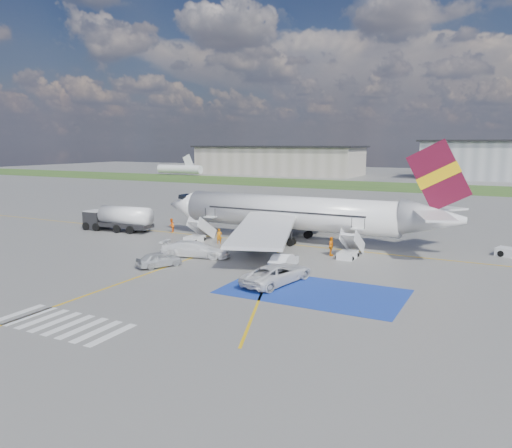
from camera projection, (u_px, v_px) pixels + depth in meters
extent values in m
plane|color=#60605E|center=(229.00, 266.00, 46.98)|extent=(400.00, 400.00, 0.00)
cube|color=#2D4C1E|center=(413.00, 187.00, 130.24)|extent=(400.00, 30.00, 0.01)
cube|color=gold|center=(281.00, 244.00, 57.49)|extent=(120.00, 0.20, 0.01)
cube|color=gold|center=(113.00, 286.00, 40.48)|extent=(0.20, 60.00, 0.01)
cube|color=gold|center=(281.00, 244.00, 57.49)|extent=(20.71, 56.45, 0.01)
cube|color=#193698|center=(313.00, 292.00, 38.93)|extent=(14.00, 8.00, 0.01)
cube|color=silver|center=(18.00, 313.00, 33.92)|extent=(0.60, 4.00, 0.01)
cube|color=silver|center=(30.00, 316.00, 33.38)|extent=(0.60, 4.00, 0.01)
cube|color=silver|center=(43.00, 319.00, 32.83)|extent=(0.60, 4.00, 0.01)
cube|color=silver|center=(56.00, 322.00, 32.29)|extent=(0.60, 4.00, 0.01)
cube|color=silver|center=(69.00, 325.00, 31.74)|extent=(0.60, 4.00, 0.01)
cube|color=silver|center=(83.00, 328.00, 31.20)|extent=(0.60, 4.00, 0.01)
cube|color=silver|center=(97.00, 332.00, 30.65)|extent=(0.60, 4.00, 0.01)
cube|color=silver|center=(112.00, 335.00, 30.11)|extent=(0.60, 4.00, 0.01)
cube|color=gray|center=(278.00, 161.00, 185.08)|extent=(60.00, 22.00, 10.00)
cube|color=gray|center=(504.00, 161.00, 155.26)|extent=(48.00, 18.00, 12.00)
cylinder|color=silver|center=(289.00, 212.00, 58.70)|extent=(26.00, 3.90, 3.90)
cone|color=silver|center=(184.00, 205.00, 65.51)|extent=(4.00, 3.90, 3.90)
cube|color=black|center=(188.00, 197.00, 65.07)|extent=(1.67, 1.90, 0.82)
cone|color=silver|center=(433.00, 218.00, 51.28)|extent=(6.50, 3.90, 3.90)
cube|color=silver|center=(264.00, 229.00, 50.89)|extent=(9.86, 15.95, 1.40)
cube|color=silver|center=(321.00, 209.00, 65.79)|extent=(9.86, 15.95, 1.40)
cylinder|color=#38383A|center=(268.00, 237.00, 54.11)|extent=(3.40, 2.10, 2.10)
cylinder|color=#38383A|center=(306.00, 222.00, 63.93)|extent=(3.40, 2.10, 2.10)
cube|color=#590F24|center=(439.00, 176.00, 50.44)|extent=(6.62, 0.30, 7.45)
cube|color=yellow|center=(439.00, 176.00, 50.44)|extent=(4.36, 0.40, 3.08)
cube|color=silver|center=(435.00, 216.00, 48.10)|extent=(4.73, 5.95, 0.49)
cube|color=silver|center=(444.00, 208.00, 53.70)|extent=(4.73, 5.95, 0.49)
cube|color=black|center=(282.00, 211.00, 56.93)|extent=(19.50, 0.04, 0.18)
cube|color=black|center=(295.00, 208.00, 60.36)|extent=(19.50, 0.04, 0.18)
cube|color=silver|center=(202.00, 228.00, 59.69)|extent=(1.40, 3.73, 2.32)
cube|color=silver|center=(210.00, 217.00, 61.18)|extent=(1.40, 1.00, 0.12)
cylinder|color=black|center=(205.00, 212.00, 61.41)|extent=(0.06, 0.06, 1.10)
cylinder|color=black|center=(215.00, 213.00, 60.78)|extent=(0.06, 0.06, 1.10)
cube|color=silver|center=(194.00, 239.00, 58.46)|extent=(1.60, 2.40, 0.70)
cube|color=silver|center=(352.00, 242.00, 51.29)|extent=(1.40, 3.73, 2.32)
cube|color=silver|center=(358.00, 229.00, 52.79)|extent=(1.40, 1.00, 0.12)
cylinder|color=black|center=(352.00, 223.00, 53.02)|extent=(0.06, 0.06, 1.10)
cylinder|color=black|center=(365.00, 224.00, 52.38)|extent=(0.06, 0.06, 1.10)
cube|color=silver|center=(347.00, 255.00, 50.07)|extent=(1.60, 2.40, 0.70)
cube|color=black|center=(96.00, 220.00, 67.03)|extent=(2.59, 2.59, 2.43)
cylinder|color=silver|center=(126.00, 216.00, 64.93)|extent=(7.33, 2.91, 2.43)
cube|color=black|center=(126.00, 225.00, 65.12)|extent=(7.33, 2.91, 0.53)
cube|color=silver|center=(141.00, 226.00, 65.41)|extent=(2.07, 1.65, 1.26)
cube|color=black|center=(141.00, 220.00, 65.30)|extent=(1.95, 1.54, 0.11)
imported|color=#A5A8AC|center=(159.00, 259.00, 46.57)|extent=(3.47, 4.54, 1.44)
imported|color=silver|center=(284.00, 261.00, 45.88)|extent=(2.01, 4.66, 1.49)
imported|color=silver|center=(278.00, 270.00, 41.20)|extent=(3.72, 6.16, 2.16)
imported|color=white|center=(195.00, 247.00, 50.73)|extent=(5.74, 3.22, 2.12)
imported|color=orange|center=(219.00, 236.00, 57.33)|extent=(0.76, 0.74, 1.76)
imported|color=#F05E0C|center=(171.00, 225.00, 64.67)|extent=(0.97, 1.08, 1.83)
imported|color=orange|center=(331.00, 246.00, 51.14)|extent=(0.57, 1.20, 1.98)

